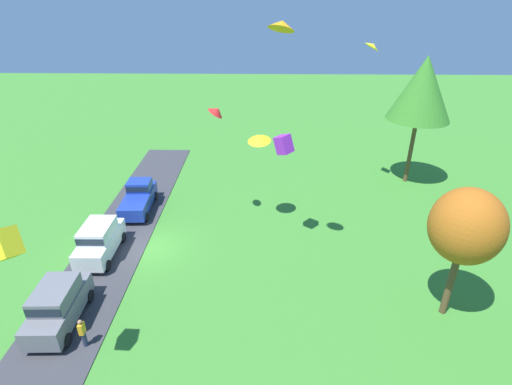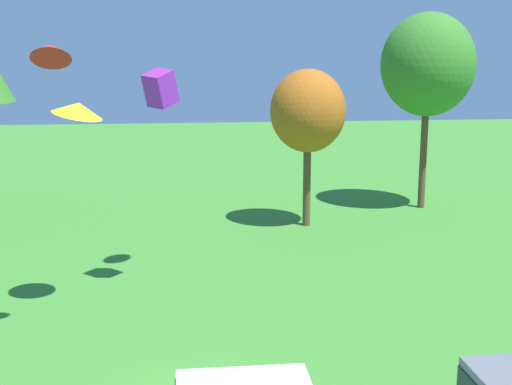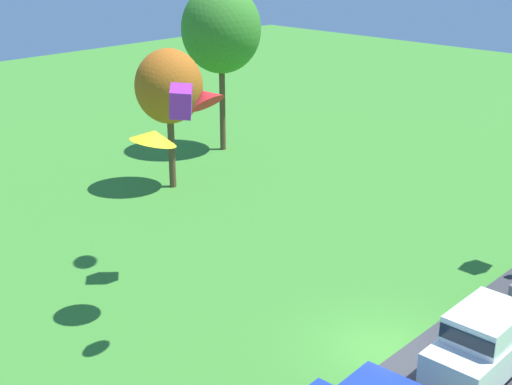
# 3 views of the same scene
# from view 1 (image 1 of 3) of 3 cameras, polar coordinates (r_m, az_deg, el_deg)

# --- Properties ---
(ground_plane) EXTENTS (120.00, 120.00, 0.00)m
(ground_plane) POSITION_cam_1_polar(r_m,az_deg,el_deg) (28.09, -14.54, -7.72)
(ground_plane) COLOR #3D842D
(pavement_strip) EXTENTS (36.00, 4.40, 0.06)m
(pavement_strip) POSITION_cam_1_polar(r_m,az_deg,el_deg) (28.90, -19.74, -7.40)
(pavement_strip) COLOR #38383D
(pavement_strip) RESTS_ON ground
(car_pickup_near_entrance) EXTENTS (5.08, 2.22, 2.14)m
(car_pickup_near_entrance) POSITION_cam_1_polar(r_m,az_deg,el_deg) (32.48, -16.41, -0.60)
(car_pickup_near_entrance) COLOR #1E389E
(car_pickup_near_entrance) RESTS_ON ground
(car_suv_mid_row) EXTENTS (4.61, 2.08, 2.28)m
(car_suv_mid_row) POSITION_cam_1_polar(r_m,az_deg,el_deg) (27.71, -21.49, -6.20)
(car_suv_mid_row) COLOR white
(car_suv_mid_row) RESTS_ON ground
(car_suv_by_flagpole) EXTENTS (4.66, 2.17, 2.28)m
(car_suv_by_flagpole) POSITION_cam_1_polar(r_m,az_deg,el_deg) (23.51, -26.49, -14.04)
(car_suv_by_flagpole) COLOR slate
(car_suv_by_flagpole) RESTS_ON ground
(person_watching_sky) EXTENTS (0.36, 0.24, 1.71)m
(person_watching_sky) POSITION_cam_1_polar(r_m,az_deg,el_deg) (22.04, -23.50, -17.94)
(person_watching_sky) COLOR #2D334C
(person_watching_sky) RESTS_ON ground
(tree_far_left) EXTENTS (5.19, 5.19, 10.95)m
(tree_far_left) POSITION_cam_1_polar(r_m,az_deg,el_deg) (36.17, 22.70, 13.54)
(tree_far_left) COLOR brown
(tree_far_left) RESTS_ON ground
(tree_left_of_center) EXTENTS (3.52, 3.52, 7.43)m
(tree_left_of_center) POSITION_cam_1_polar(r_m,az_deg,el_deg) (21.76, 27.86, -4.36)
(tree_left_of_center) COLOR brown
(tree_left_of_center) RESTS_ON ground
(kite_box_high_left) EXTENTS (1.28, 1.37, 1.35)m
(kite_box_high_left) POSITION_cam_1_polar(r_m,az_deg,el_deg) (24.55, 4.00, 6.86)
(kite_box_high_left) COLOR purple
(kite_delta_near_flag) EXTENTS (2.04, 2.01, 0.75)m
(kite_delta_near_flag) POSITION_cam_1_polar(r_m,az_deg,el_deg) (27.05, 0.47, 7.76)
(kite_delta_near_flag) COLOR yellow
(kite_box_low_drifter) EXTENTS (1.31, 1.34, 1.49)m
(kite_box_low_drifter) POSITION_cam_1_polar(r_m,az_deg,el_deg) (16.97, -32.22, -6.22)
(kite_box_low_drifter) COLOR yellow
(kite_diamond_high_right) EXTENTS (1.17, 1.08, 0.70)m
(kite_diamond_high_right) POSITION_cam_1_polar(r_m,az_deg,el_deg) (32.52, 16.45, 19.46)
(kite_diamond_high_right) COLOR yellow
(kite_delta_topmost) EXTENTS (1.83, 1.81, 0.85)m
(kite_delta_topmost) POSITION_cam_1_polar(r_m,az_deg,el_deg) (20.41, 3.71, 22.79)
(kite_delta_topmost) COLOR orange
(kite_delta_mid_center) EXTENTS (1.13, 1.18, 0.97)m
(kite_delta_mid_center) POSITION_cam_1_polar(r_m,az_deg,el_deg) (26.89, -5.63, 11.53)
(kite_delta_mid_center) COLOR red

